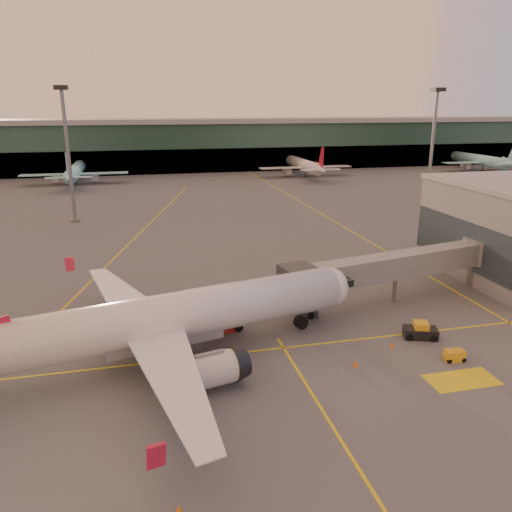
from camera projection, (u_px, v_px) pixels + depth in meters
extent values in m
plane|color=#4C4F54|center=(243.00, 382.00, 41.74)|extent=(600.00, 600.00, 0.00)
cube|color=yellow|center=(232.00, 354.00, 46.39)|extent=(80.00, 0.25, 0.01)
cube|color=yellow|center=(126.00, 246.00, 81.41)|extent=(31.30, 115.98, 0.01)
cube|color=yellow|center=(308.00, 206.00, 113.52)|extent=(0.25, 160.00, 0.01)
cube|color=yellow|center=(335.00, 431.00, 35.40)|extent=(0.25, 30.00, 0.01)
cube|color=yellow|center=(462.00, 380.00, 42.00)|extent=(6.00, 3.00, 0.01)
cube|color=#19382D|center=(158.00, 148.00, 171.56)|extent=(400.00, 18.00, 16.00)
cube|color=gray|center=(156.00, 121.00, 169.00)|extent=(400.00, 20.00, 1.60)
cube|color=black|center=(160.00, 162.00, 164.82)|extent=(400.00, 1.00, 8.00)
cube|color=#2D3D47|center=(464.00, 244.00, 64.34)|extent=(0.30, 21.60, 6.00)
cylinder|color=slate|center=(69.00, 158.00, 95.10)|extent=(0.70, 0.70, 25.00)
cube|color=black|center=(61.00, 87.00, 91.40)|extent=(2.40, 2.40, 0.80)
cube|color=slate|center=(75.00, 220.00, 98.67)|extent=(1.60, 1.60, 0.50)
cylinder|color=slate|center=(432.00, 151.00, 107.96)|extent=(0.70, 0.70, 25.00)
cube|color=black|center=(438.00, 90.00, 104.26)|extent=(2.40, 2.40, 0.80)
cube|color=slate|center=(426.00, 207.00, 111.53)|extent=(1.60, 1.60, 0.50)
cylinder|color=white|center=(174.00, 316.00, 44.25)|extent=(33.00, 11.53, 4.22)
sphere|color=white|center=(328.00, 287.00, 51.24)|extent=(4.14, 4.14, 4.14)
cube|color=black|center=(338.00, 281.00, 51.60)|extent=(2.47, 3.10, 0.74)
cylinder|color=silver|center=(210.00, 370.00, 39.77)|extent=(4.92, 3.67, 2.74)
cylinder|color=black|center=(158.00, 369.00, 41.83)|extent=(2.18, 1.87, 1.90)
cylinder|color=black|center=(158.00, 363.00, 41.66)|extent=(0.38, 0.38, 1.16)
cylinder|color=silver|center=(164.00, 313.00, 50.77)|extent=(4.92, 3.67, 2.74)
cylinder|color=black|center=(142.00, 342.00, 46.53)|extent=(2.18, 1.87, 1.90)
cylinder|color=black|center=(142.00, 337.00, 46.36)|extent=(0.38, 0.38, 1.16)
cube|color=slate|center=(162.00, 333.00, 44.14)|extent=(10.92, 5.64, 1.69)
cylinder|color=black|center=(301.00, 322.00, 50.83)|extent=(1.49, 1.12, 1.33)
cube|color=slate|center=(397.00, 265.00, 57.32)|extent=(26.78, 8.15, 2.70)
cube|color=#2D3035|center=(298.00, 280.00, 52.47)|extent=(4.04, 4.04, 3.00)
cube|color=#2D3035|center=(308.00, 305.00, 54.61)|extent=(1.60, 2.40, 2.40)
cylinder|color=black|center=(311.00, 315.00, 53.82)|extent=(0.80, 0.40, 0.80)
cylinder|color=black|center=(304.00, 308.00, 55.87)|extent=(0.80, 0.40, 0.80)
cylinder|color=slate|center=(395.00, 289.00, 58.17)|extent=(0.50, 0.50, 3.22)
cylinder|color=slate|center=(480.00, 251.00, 62.83)|extent=(4.40, 4.40, 3.00)
cylinder|color=slate|center=(477.00, 273.00, 63.68)|extent=(2.40, 2.40, 3.22)
cube|color=#AA1C18|center=(218.00, 323.00, 51.05)|extent=(3.63, 3.03, 1.50)
cube|color=silver|center=(215.00, 303.00, 50.24)|extent=(6.18, 3.69, 2.79)
cylinder|color=black|center=(206.00, 334.00, 49.36)|extent=(0.95, 0.54, 0.90)
cylinder|color=black|center=(239.00, 327.00, 50.86)|extent=(0.95, 0.54, 0.90)
cube|color=gold|center=(454.00, 355.00, 45.03)|extent=(1.79, 1.15, 1.03)
cylinder|color=black|center=(449.00, 361.00, 44.60)|extent=(0.44, 0.25, 0.43)
cylinder|color=black|center=(464.00, 360.00, 44.81)|extent=(0.44, 0.25, 0.43)
cube|color=black|center=(420.00, 333.00, 49.45)|extent=(3.60, 2.67, 1.04)
cube|color=gold|center=(421.00, 326.00, 49.25)|extent=(1.75, 1.86, 0.85)
cylinder|color=black|center=(410.00, 337.00, 48.90)|extent=(0.72, 0.49, 0.66)
cylinder|color=black|center=(434.00, 338.00, 48.68)|extent=(0.72, 0.49, 0.66)
cone|color=orange|center=(392.00, 345.00, 47.57)|extent=(0.42, 0.42, 0.53)
cube|color=orange|center=(392.00, 347.00, 47.65)|extent=(0.36, 0.36, 0.03)
cone|color=orange|center=(179.00, 509.00, 28.20)|extent=(0.43, 0.43, 0.55)
cone|color=orange|center=(143.00, 294.00, 60.17)|extent=(0.40, 0.40, 0.51)
cube|color=orange|center=(143.00, 296.00, 60.24)|extent=(0.35, 0.35, 0.03)
cone|color=orange|center=(356.00, 363.00, 44.12)|extent=(0.44, 0.44, 0.56)
cube|color=orange|center=(355.00, 366.00, 44.20)|extent=(0.38, 0.38, 0.03)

